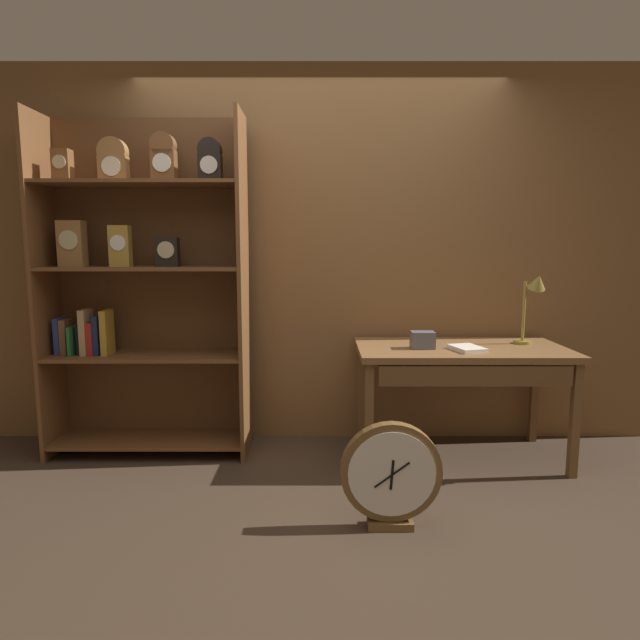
{
  "coord_description": "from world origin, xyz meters",
  "views": [
    {
      "loc": [
        -0.0,
        -2.48,
        1.38
      ],
      "look_at": [
        0.0,
        0.6,
        0.95
      ],
      "focal_mm": 29.87,
      "sensor_mm": 36.0,
      "label": 1
    }
  ],
  "objects_px": {
    "toolbox_small": "(422,340)",
    "open_repair_manual": "(467,348)",
    "desk_lamp": "(533,295)",
    "workbench": "(461,360)",
    "round_clock_large": "(390,475)",
    "bookshelf": "(141,283)"
  },
  "relations": [
    {
      "from": "desk_lamp",
      "to": "round_clock_large",
      "type": "height_order",
      "value": "desk_lamp"
    },
    {
      "from": "bookshelf",
      "to": "workbench",
      "type": "relative_size",
      "value": 1.67
    },
    {
      "from": "desk_lamp",
      "to": "bookshelf",
      "type": "bearing_deg",
      "value": 178.67
    },
    {
      "from": "bookshelf",
      "to": "desk_lamp",
      "type": "bearing_deg",
      "value": -1.33
    },
    {
      "from": "toolbox_small",
      "to": "workbench",
      "type": "bearing_deg",
      "value": 7.14
    },
    {
      "from": "bookshelf",
      "to": "toolbox_small",
      "type": "distance_m",
      "value": 1.86
    },
    {
      "from": "workbench",
      "to": "round_clock_large",
      "type": "distance_m",
      "value": 1.09
    },
    {
      "from": "toolbox_small",
      "to": "open_repair_manual",
      "type": "relative_size",
      "value": 0.67
    },
    {
      "from": "open_repair_manual",
      "to": "bookshelf",
      "type": "bearing_deg",
      "value": 157.18
    },
    {
      "from": "workbench",
      "to": "toolbox_small",
      "type": "bearing_deg",
      "value": -172.86
    },
    {
      "from": "bookshelf",
      "to": "workbench",
      "type": "height_order",
      "value": "bookshelf"
    },
    {
      "from": "toolbox_small",
      "to": "round_clock_large",
      "type": "bearing_deg",
      "value": -109.93
    },
    {
      "from": "bookshelf",
      "to": "round_clock_large",
      "type": "distance_m",
      "value": 2.02
    },
    {
      "from": "toolbox_small",
      "to": "open_repair_manual",
      "type": "xyz_separation_m",
      "value": [
        0.26,
        -0.07,
        -0.04
      ]
    },
    {
      "from": "bookshelf",
      "to": "desk_lamp",
      "type": "distance_m",
      "value": 2.55
    },
    {
      "from": "bookshelf",
      "to": "toolbox_small",
      "type": "xyz_separation_m",
      "value": [
        1.81,
        -0.19,
        -0.34
      ]
    },
    {
      "from": "workbench",
      "to": "toolbox_small",
      "type": "height_order",
      "value": "toolbox_small"
    },
    {
      "from": "desk_lamp",
      "to": "workbench",
      "type": "bearing_deg",
      "value": -168.65
    },
    {
      "from": "desk_lamp",
      "to": "open_repair_manual",
      "type": "relative_size",
      "value": 2.16
    },
    {
      "from": "desk_lamp",
      "to": "round_clock_large",
      "type": "xyz_separation_m",
      "value": [
        -1.03,
        -0.95,
        -0.8
      ]
    },
    {
      "from": "bookshelf",
      "to": "workbench",
      "type": "distance_m",
      "value": 2.13
    },
    {
      "from": "bookshelf",
      "to": "desk_lamp",
      "type": "height_order",
      "value": "bookshelf"
    }
  ]
}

